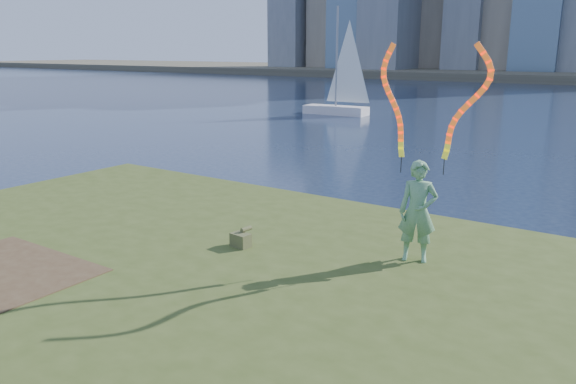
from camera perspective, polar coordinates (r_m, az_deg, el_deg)
The scene contains 5 objects.
ground at distance 11.44m, azimuth -8.38°, elevation -9.56°, with size 320.00×320.00×0.00m, color #1A2741.
grassy_knoll at distance 9.91m, azimuth -17.64°, elevation -11.88°, with size 20.00×18.00×0.80m.
woman_with_ribbons at distance 10.37m, azimuth 13.23°, elevation 0.49°, with size 2.04×0.81×4.23m.
canvas_bag at distance 11.18m, azimuth -4.79°, elevation -4.80°, with size 0.40×0.46×0.36m.
sailboat at distance 41.03m, azimuth 5.21°, elevation 9.64°, with size 5.01×1.70×7.57m.
Camera 1 is at (7.20, -7.62, 4.60)m, focal length 35.00 mm.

